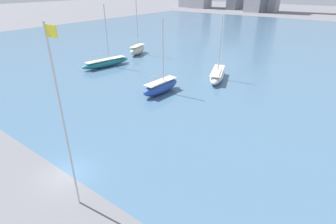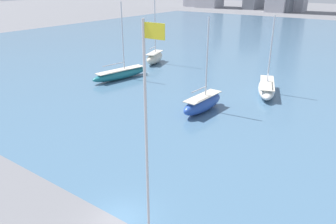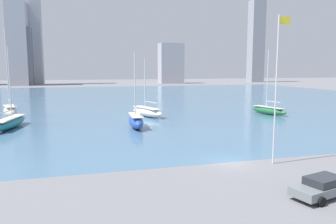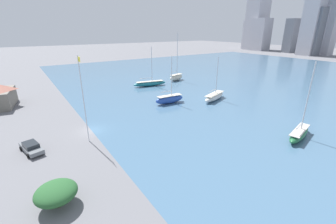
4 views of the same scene
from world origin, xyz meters
TOP-DOWN VIEW (x-y plane):
  - ground_plane at (0.00, 0.00)m, footprint 500.00×500.00m
  - harbor_water at (0.00, 70.00)m, footprint 180.00×140.00m
  - flag_pole at (3.87, -1.49)m, footprint 1.24×0.14m
  - sailboat_cream at (-26.05, 37.60)m, footprint 4.00×7.00m
  - sailboat_blue at (-5.47, 20.83)m, footprint 2.49×7.77m
  - sailboat_teal at (-23.94, 25.61)m, footprint 4.00×11.00m
  - sailboat_white at (-1.34, 32.11)m, footprint 5.49×9.70m

SIDE VIEW (x-z plane):
  - ground_plane at x=0.00m, z-range 0.00..0.00m
  - harbor_water at x=0.00m, z-range 0.00..0.00m
  - sailboat_teal at x=-23.94m, z-range -5.26..7.03m
  - sailboat_white at x=-1.34m, z-range -4.55..6.42m
  - sailboat_blue at x=-5.47m, z-range -4.62..6.81m
  - sailboat_cream at x=-26.05m, z-range -6.91..9.38m
  - flag_pole at x=3.87m, z-range 0.50..14.32m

